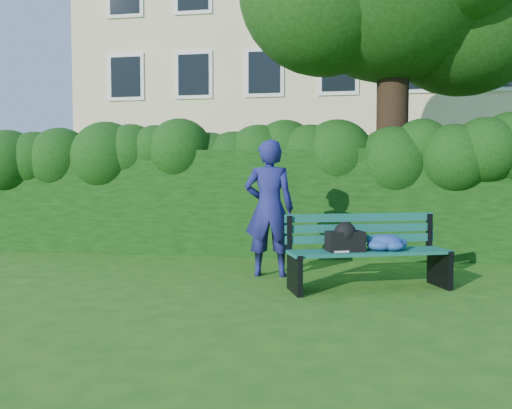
# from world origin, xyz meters

# --- Properties ---
(ground) EXTENTS (80.00, 80.00, 0.00)m
(ground) POSITION_xyz_m (0.00, 0.00, 0.00)
(ground) COLOR #235717
(ground) RESTS_ON ground
(apartment_building) EXTENTS (16.00, 8.08, 12.00)m
(apartment_building) POSITION_xyz_m (-0.00, 13.99, 6.00)
(apartment_building) COLOR beige
(apartment_building) RESTS_ON ground
(hedge) EXTENTS (10.00, 1.00, 1.80)m
(hedge) POSITION_xyz_m (0.00, 2.20, 0.90)
(hedge) COLOR black
(hedge) RESTS_ON ground
(park_bench) EXTENTS (2.00, 1.16, 0.89)m
(park_bench) POSITION_xyz_m (1.51, -0.38, 0.50)
(park_bench) COLOR #105444
(park_bench) RESTS_ON ground
(man_reading) EXTENTS (0.69, 0.47, 1.84)m
(man_reading) POSITION_xyz_m (0.24, 0.23, 0.92)
(man_reading) COLOR navy
(man_reading) RESTS_ON ground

